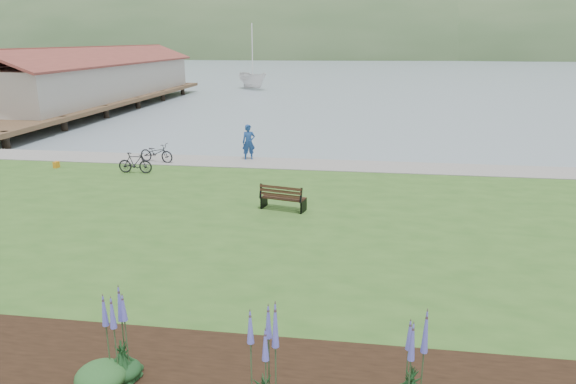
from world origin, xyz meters
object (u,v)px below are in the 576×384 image
Objects in this scene: sailboat at (253,89)px; person at (249,139)px; bicycle_a at (156,153)px; park_bench at (282,197)px.

person is at bearing -118.77° from sailboat.
person reaches higher than bicycle_a.
park_bench is at bearing -117.32° from sailboat.
person is 4.42m from bicycle_a.
park_bench is at bearing -120.70° from bicycle_a.
person is 0.08× the size of sailboat.
person is 40.96m from sailboat.
person is at bearing -64.47° from bicycle_a.
sailboat reaches higher than person.
bicycle_a is at bearing -124.84° from sailboat.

